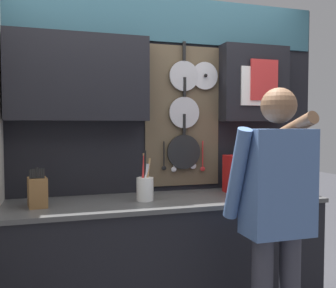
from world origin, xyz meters
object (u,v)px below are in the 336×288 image
Objects in this scene: knife_block at (37,192)px; person at (276,205)px; utensil_crock at (145,187)px; microwave at (262,175)px.

person reaches higher than knife_block.
knife_block is 0.74× the size of utensil_crock.
microwave is at bearing 65.14° from person.
knife_block is (-1.60, 0.00, -0.05)m from microwave.
utensil_crock is (-0.91, 0.00, -0.05)m from microwave.
utensil_crock reaches higher than knife_block.
knife_block is 0.69m from utensil_crock.
person is (-0.30, -0.64, -0.08)m from microwave.
microwave is 1.43× the size of utensil_crock.
microwave is 1.60m from knife_block.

